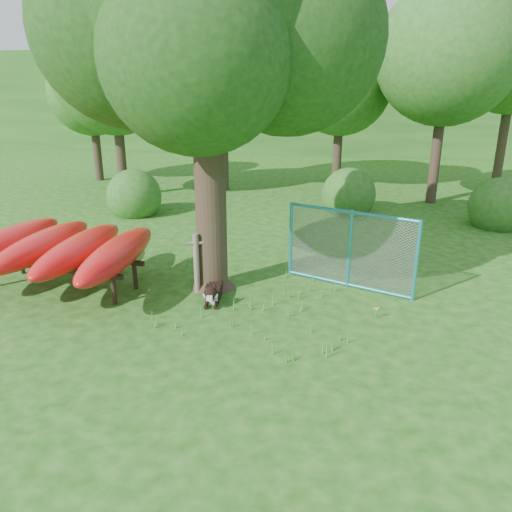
% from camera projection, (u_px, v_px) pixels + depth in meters
% --- Properties ---
extents(ground, '(80.00, 80.00, 0.00)m').
position_uv_depth(ground, '(233.00, 330.00, 8.92)').
color(ground, '#1A4E0F').
rests_on(ground, ground).
extents(oak_tree, '(6.53, 5.77, 7.95)m').
position_uv_depth(oak_tree, '(204.00, 17.00, 9.07)').
color(oak_tree, '#32251B').
rests_on(oak_tree, ground).
extents(wooden_post, '(0.35, 0.20, 1.28)m').
position_uv_depth(wooden_post, '(196.00, 262.00, 10.29)').
color(wooden_post, '#6B6050').
rests_on(wooden_post, ground).
extents(kayak_rack, '(3.69, 3.84, 1.19)m').
position_uv_depth(kayak_rack, '(60.00, 248.00, 10.45)').
color(kayak_rack, black).
rests_on(kayak_rack, ground).
extents(husky_dog, '(0.38, 1.18, 0.52)m').
position_uv_depth(husky_dog, '(213.00, 292.00, 10.05)').
color(husky_dog, black).
rests_on(husky_dog, ground).
extents(fence_section, '(2.71, 1.16, 2.82)m').
position_uv_depth(fence_section, '(349.00, 249.00, 10.54)').
color(fence_section, '#2799B9').
rests_on(fence_section, ground).
extents(wildflower_clump, '(0.11, 0.11, 0.24)m').
position_uv_depth(wildflower_clump, '(376.00, 310.00, 9.27)').
color(wildflower_clump, '#4A9B32').
rests_on(wildflower_clump, ground).
extents(bg_tree_a, '(4.40, 4.40, 6.70)m').
position_uv_depth(bg_tree_a, '(114.00, 73.00, 17.78)').
color(bg_tree_a, '#32251B').
rests_on(bg_tree_a, ground).
extents(bg_tree_b, '(5.20, 5.20, 8.22)m').
position_uv_depth(bg_tree_b, '(222.00, 42.00, 18.70)').
color(bg_tree_b, '#32251B').
rests_on(bg_tree_b, ground).
extents(bg_tree_c, '(4.00, 4.00, 6.12)m').
position_uv_depth(bg_tree_c, '(341.00, 84.00, 19.40)').
color(bg_tree_c, '#32251B').
rests_on(bg_tree_c, ground).
extents(bg_tree_d, '(4.80, 4.80, 7.50)m').
position_uv_depth(bg_tree_d, '(448.00, 53.00, 16.64)').
color(bg_tree_d, '#32251B').
rests_on(bg_tree_d, ground).
extents(bg_tree_f, '(3.60, 3.60, 5.55)m').
position_uv_depth(bg_tree_f, '(91.00, 93.00, 21.22)').
color(bg_tree_f, '#32251B').
rests_on(bg_tree_f, ground).
extents(shrub_left, '(1.80, 1.80, 1.80)m').
position_uv_depth(shrub_left, '(136.00, 214.00, 16.70)').
color(shrub_left, '#255C1E').
rests_on(shrub_left, ground).
extents(shrub_right, '(1.80, 1.80, 1.80)m').
position_uv_depth(shrub_right, '(496.00, 226.00, 15.30)').
color(shrub_right, '#255C1E').
rests_on(shrub_right, ground).
extents(shrub_mid, '(1.80, 1.80, 1.80)m').
position_uv_depth(shrub_mid, '(347.00, 212.00, 16.96)').
color(shrub_mid, '#255C1E').
rests_on(shrub_mid, ground).
extents(wooded_hillside, '(80.00, 12.00, 6.00)m').
position_uv_depth(wooded_hillside, '(321.00, 100.00, 33.95)').
color(wooded_hillside, '#255C1E').
rests_on(wooded_hillside, ground).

